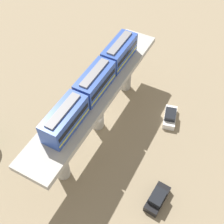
{
  "coord_description": "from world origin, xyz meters",
  "views": [
    {
      "loc": [
        -14.62,
        22.79,
        35.77
      ],
      "look_at": [
        -2.5,
        0.07,
        4.73
      ],
      "focal_mm": 46.49,
      "sensor_mm": 36.0,
      "label": 1
    }
  ],
  "objects": [
    {
      "name": "viaduct",
      "position": [
        0.0,
        0.0,
        5.94
      ],
      "size": [
        5.2,
        28.85,
        7.88
      ],
      "color": "#A8A59E",
      "rests_on": "ground"
    },
    {
      "name": "ground_plane",
      "position": [
        0.0,
        0.0,
        0.0
      ],
      "size": [
        120.0,
        120.0,
        0.0
      ],
      "primitive_type": "plane",
      "color": "#84755B"
    },
    {
      "name": "parked_car_white",
      "position": [
        -9.33,
        -6.27,
        0.74
      ],
      "size": [
        2.78,
        4.51,
        1.76
      ],
      "rotation": [
        0.0,
        0.0,
        0.25
      ],
      "color": "white",
      "rests_on": "ground"
    },
    {
      "name": "train",
      "position": [
        0.0,
        0.07,
        9.41
      ],
      "size": [
        2.64,
        20.5,
        3.24
      ],
      "color": "#2D4CA5",
      "rests_on": "viaduct"
    },
    {
      "name": "parked_car_black",
      "position": [
        -12.64,
        6.94,
        0.74
      ],
      "size": [
        2.13,
        4.33,
        1.76
      ],
      "rotation": [
        0.0,
        0.0,
        -0.08
      ],
      "color": "black",
      "rests_on": "ground"
    }
  ]
}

